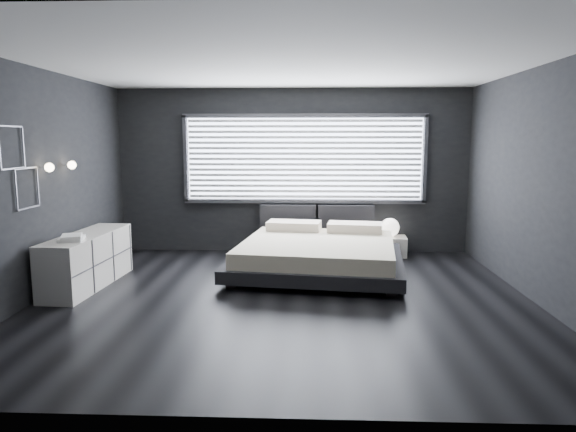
{
  "coord_description": "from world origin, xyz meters",
  "views": [
    {
      "loc": [
        0.29,
        -6.09,
        1.93
      ],
      "look_at": [
        0.0,
        0.85,
        0.9
      ],
      "focal_mm": 32.0,
      "sensor_mm": 36.0,
      "label": 1
    }
  ],
  "objects": [
    {
      "name": "wall_art_upper",
      "position": [
        -2.98,
        -0.55,
        1.85
      ],
      "size": [
        0.01,
        0.48,
        0.48
      ],
      "color": "#47474C",
      "rests_on": "ground"
    },
    {
      "name": "sconce_near",
      "position": [
        -2.88,
        0.05,
        1.6
      ],
      "size": [
        0.18,
        0.11,
        0.11
      ],
      "color": "silver",
      "rests_on": "ground"
    },
    {
      "name": "nightstand",
      "position": [
        1.64,
        2.46,
        0.16
      ],
      "size": [
        0.59,
        0.5,
        0.32
      ],
      "primitive_type": "cube",
      "rotation": [
        0.0,
        0.0,
        -0.08
      ],
      "color": "silver",
      "rests_on": "ground"
    },
    {
      "name": "dresser",
      "position": [
        -2.65,
        0.45,
        0.35
      ],
      "size": [
        0.59,
        1.78,
        0.7
      ],
      "color": "silver",
      "rests_on": "ground"
    },
    {
      "name": "sconce_far",
      "position": [
        -2.88,
        0.65,
        1.6
      ],
      "size": [
        0.18,
        0.11,
        0.11
      ],
      "color": "silver",
      "rests_on": "ground"
    },
    {
      "name": "bed",
      "position": [
        0.43,
        1.28,
        0.29
      ],
      "size": [
        2.68,
        2.59,
        0.62
      ],
      "color": "black",
      "rests_on": "ground"
    },
    {
      "name": "wall_art_lower",
      "position": [
        -2.98,
        -0.3,
        1.38
      ],
      "size": [
        0.01,
        0.48,
        0.48
      ],
      "color": "#47474C",
      "rests_on": "ground"
    },
    {
      "name": "headboard",
      "position": [
        0.42,
        2.64,
        0.57
      ],
      "size": [
        1.96,
        0.16,
        0.52
      ],
      "color": "black",
      "rests_on": "ground"
    },
    {
      "name": "book_stack",
      "position": [
        -2.64,
        0.01,
        0.74
      ],
      "size": [
        0.35,
        0.41,
        0.07
      ],
      "color": "white",
      "rests_on": "dresser"
    },
    {
      "name": "orb_lamp",
      "position": [
        1.65,
        2.45,
        0.48
      ],
      "size": [
        0.31,
        0.31,
        0.31
      ],
      "primitive_type": "sphere",
      "color": "white",
      "rests_on": "nightstand"
    },
    {
      "name": "window",
      "position": [
        0.2,
        2.7,
        1.61
      ],
      "size": [
        4.14,
        0.09,
        1.52
      ],
      "color": "white",
      "rests_on": "ground"
    },
    {
      "name": "room",
      "position": [
        0.0,
        0.0,
        1.4
      ],
      "size": [
        6.04,
        6.0,
        2.8
      ],
      "color": "black",
      "rests_on": "ground"
    }
  ]
}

